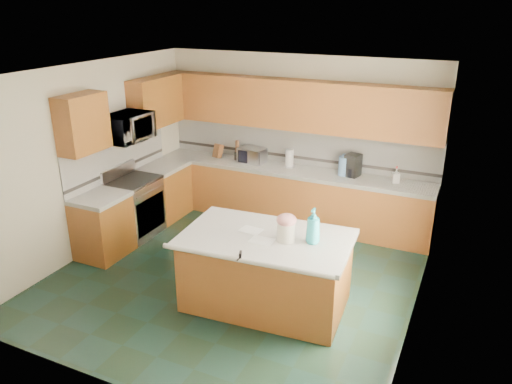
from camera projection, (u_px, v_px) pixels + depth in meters
The scene contains 52 objects.
floor at pixel (235, 276), 6.73m from camera, with size 4.60×4.60×0.00m, color black.
ceiling at pixel (232, 73), 5.75m from camera, with size 4.60×4.60×0.00m, color white.
wall_back at pixel (298, 138), 8.20m from camera, with size 4.60×0.04×2.70m, color beige.
wall_front at pixel (110, 266), 4.28m from camera, with size 4.60×0.04×2.70m, color beige.
wall_left at pixel (90, 159), 7.15m from camera, with size 0.04×4.60×2.70m, color beige.
wall_right at pixel (426, 213), 5.33m from camera, with size 0.04×4.60×2.70m, color beige.
back_base_cab at pixel (289, 197), 8.27m from camera, with size 4.60×0.60×0.86m, color #532F0D.
back_countertop at pixel (290, 170), 8.10m from camera, with size 4.60×0.64×0.06m, color white.
back_upper_cab at pixel (295, 105), 7.83m from camera, with size 4.60×0.33×0.78m, color #532F0D.
back_backsplash at pixel (297, 146), 8.22m from camera, with size 4.60×0.02×0.63m, color silver.
back_accent_band at pixel (297, 157), 8.28m from camera, with size 4.60×0.01×0.05m, color black.
left_base_cab_rear at pixel (164, 192), 8.45m from camera, with size 0.60×0.82×0.86m, color #532F0D.
left_counter_rear at pixel (162, 167), 8.28m from camera, with size 0.64×0.82×0.06m, color white.
left_base_cab_front at pixel (103, 228), 7.15m from camera, with size 0.60×0.72×0.86m, color #532F0D.
left_counter_front at pixel (99, 198), 6.99m from camera, with size 0.64×0.72×0.06m, color white.
left_backsplash at pixel (117, 157), 7.64m from camera, with size 0.02×2.30×0.63m, color silver.
left_accent_band at pixel (119, 169), 7.71m from camera, with size 0.01×2.30×0.05m, color black.
left_upper_cab_rear at pixel (156, 102), 8.07m from camera, with size 0.33×1.09×0.78m, color #532F0D.
left_upper_cab_front at pixel (82, 123), 6.66m from camera, with size 0.33×0.72×0.78m, color #532F0D.
range_body at pixel (135, 209), 7.78m from camera, with size 0.60×0.76×0.88m, color #B7B7BC.
range_oven_door at pixel (151, 214), 7.68m from camera, with size 0.02×0.68×0.55m, color black.
range_cooktop at pixel (132, 181), 7.61m from camera, with size 0.62×0.78×0.04m, color black.
range_handle at pixel (150, 191), 7.53m from camera, with size 0.02×0.02×0.66m, color #B7B7BC.
range_backguard at pixel (118, 171), 7.67m from camera, with size 0.06×0.76×0.18m, color #B7B7BC.
microwave at pixel (127, 128), 7.31m from camera, with size 0.73×0.50×0.41m, color #B7B7BC.
island_base at pixel (266, 273), 5.97m from camera, with size 1.86×1.06×0.86m, color #532F0D.
island_top at pixel (266, 238), 5.80m from camera, with size 1.96×1.16×0.06m, color white.
island_bullnose at pixel (244, 261), 5.31m from camera, with size 0.06×0.06×1.96m, color white.
treat_jar at pixel (286, 232), 5.65m from camera, with size 0.21×0.21×0.22m, color white.
treat_jar_lid at pixel (287, 220), 5.60m from camera, with size 0.23×0.23×0.14m, color tan.
treat_jar_knob at pixel (287, 216), 5.58m from camera, with size 0.03×0.03×0.08m, color tan.
treat_jar_knob_end_l at pixel (283, 215), 5.59m from camera, with size 0.04×0.04×0.04m, color tan.
treat_jar_knob_end_r at pixel (290, 217), 5.56m from camera, with size 0.04×0.04×0.04m, color tan.
soap_bottle_island at pixel (313, 226), 5.56m from camera, with size 0.16×0.16×0.42m, color teal.
paper_sheet_a at pixel (262, 240), 5.68m from camera, with size 0.27×0.20×0.00m, color white.
paper_sheet_b at pixel (251, 230), 5.94m from camera, with size 0.26×0.20×0.00m, color white.
clamp_body at pixel (240, 255), 5.33m from camera, with size 0.03×0.09×0.08m, color black.
clamp_handle at pixel (238, 259), 5.30m from camera, with size 0.01×0.01×0.06m, color black.
knife_block at pixel (218, 151), 8.62m from camera, with size 0.13×0.11×0.24m, color #472814.
utensil_crock at pixel (237, 156), 8.52m from camera, with size 0.11×0.11×0.14m, color black.
utensil_bundle at pixel (237, 146), 8.46m from camera, with size 0.06×0.06×0.20m, color #472814.
toaster_oven at pixel (252, 155), 8.36m from camera, with size 0.43×0.30×0.25m, color #B7B7BC.
toaster_oven_door at pixel (249, 157), 8.24m from camera, with size 0.39×0.01×0.21m, color black.
paper_towel at pixel (289, 158), 8.14m from camera, with size 0.13×0.13×0.29m, color white.
paper_towel_base at pixel (289, 166), 8.19m from camera, with size 0.19×0.19×0.01m, color #B7B7BC.
water_jug at pixel (344, 166), 7.75m from camera, with size 0.18×0.18×0.30m, color #5D8BC3.
water_jug_neck at pixel (345, 156), 7.68m from camera, with size 0.08×0.08×0.04m, color #5D8BC3.
coffee_maker at pixel (353, 165), 7.70m from camera, with size 0.21×0.23×0.35m, color black.
coffee_carafe at pixel (352, 172), 7.70m from camera, with size 0.14×0.14×0.14m, color black.
soap_bottle_back at pixel (396, 175), 7.44m from camera, with size 0.10×0.10×0.23m, color white.
soap_back_cap at pixel (397, 167), 7.39m from camera, with size 0.02×0.02×0.03m, color red.
window_light_proxy at pixel (422, 207), 5.12m from camera, with size 0.02×1.40×1.10m, color white.
Camera 1 is at (2.72, -5.20, 3.49)m, focal length 35.00 mm.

